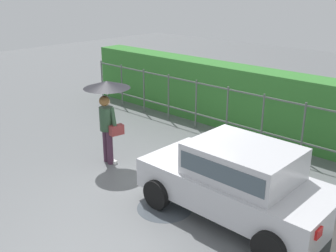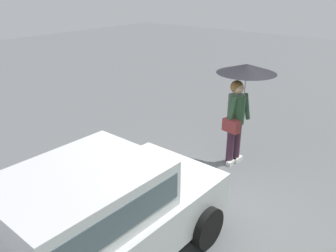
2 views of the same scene
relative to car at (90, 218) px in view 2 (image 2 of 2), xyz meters
name	(u,v)px [view 2 (image 2 of 2)]	position (x,y,z in m)	size (l,w,h in m)	color
ground_plane	(202,202)	(-2.11, 0.21, -0.80)	(40.00, 40.00, 0.00)	slate
car	(90,218)	(0.00, 0.00, 0.00)	(3.74, 1.87, 1.48)	silver
pedestrian	(242,90)	(-3.73, -0.06, 0.75)	(1.12, 1.12, 2.05)	#47283D
puddle_near	(123,205)	(-1.19, -0.74, -0.80)	(1.11, 1.11, 0.00)	#4C545B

